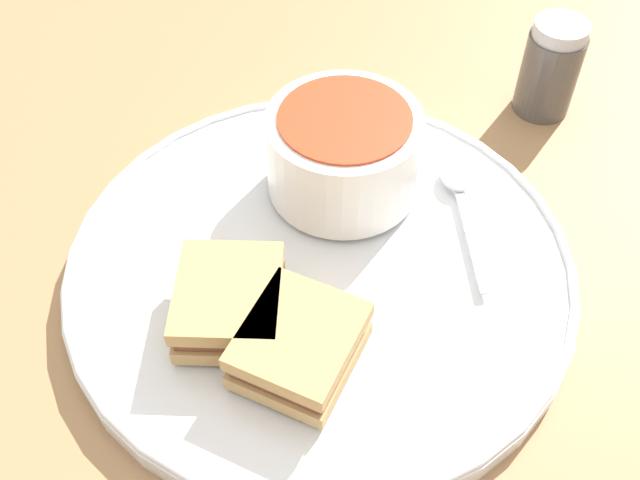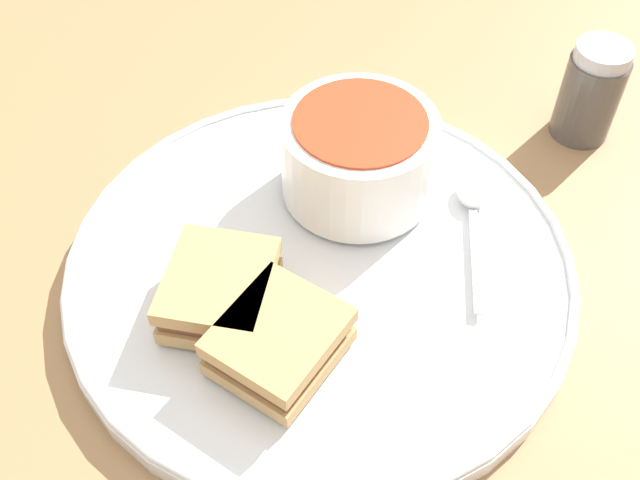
{
  "view_description": "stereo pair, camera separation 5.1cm",
  "coord_description": "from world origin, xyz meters",
  "views": [
    {
      "loc": [
        -0.32,
        -0.08,
        0.43
      ],
      "look_at": [
        0.0,
        0.0,
        0.04
      ],
      "focal_mm": 42.0,
      "sensor_mm": 36.0,
      "label": 1
    },
    {
      "loc": [
        -0.31,
        -0.13,
        0.43
      ],
      "look_at": [
        0.0,
        0.0,
        0.04
      ],
      "focal_mm": 42.0,
      "sensor_mm": 36.0,
      "label": 2
    }
  ],
  "objects": [
    {
      "name": "soup_bowl",
      "position": [
        0.07,
        -0.0,
        0.05
      ],
      "size": [
        0.11,
        0.11,
        0.07
      ],
      "color": "white",
      "rests_on": "plate"
    },
    {
      "name": "plate",
      "position": [
        0.0,
        0.0,
        0.01
      ],
      "size": [
        0.36,
        0.36,
        0.02
      ],
      "color": "white",
      "rests_on": "ground_plane"
    },
    {
      "name": "spoon",
      "position": [
        0.09,
        -0.09,
        0.02
      ],
      "size": [
        0.13,
        0.05,
        0.01
      ],
      "rotation": [
        0.0,
        0.0,
        6.58
      ],
      "color": "silver",
      "rests_on": "plate"
    },
    {
      "name": "sandwich_half_far",
      "position": [
        -0.08,
        -0.01,
        0.04
      ],
      "size": [
        0.09,
        0.08,
        0.03
      ],
      "rotation": [
        0.0,
        0.0,
        2.94
      ],
      "color": "tan",
      "rests_on": "plate"
    },
    {
      "name": "sandwich_half_near",
      "position": [
        -0.06,
        0.04,
        0.04
      ],
      "size": [
        0.09,
        0.08,
        0.03
      ],
      "rotation": [
        0.0,
        0.0,
        3.34
      ],
      "color": "tan",
      "rests_on": "plate"
    },
    {
      "name": "salt_shaker",
      "position": [
        0.23,
        -0.15,
        0.04
      ],
      "size": [
        0.05,
        0.05,
        0.09
      ],
      "color": "#4C4742",
      "rests_on": "ground_plane"
    },
    {
      "name": "ground_plane",
      "position": [
        0.0,
        0.0,
        0.0
      ],
      "size": [
        2.4,
        2.4,
        0.0
      ],
      "primitive_type": "plane",
      "color": "#9E754C"
    }
  ]
}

